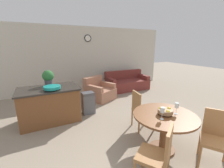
# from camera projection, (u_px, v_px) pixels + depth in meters

# --- Properties ---
(wall_back) EXTENTS (8.00, 0.09, 2.70)m
(wall_back) POSITION_uv_depth(u_px,v_px,m) (83.00, 59.00, 6.47)
(wall_back) COLOR beige
(wall_back) RESTS_ON ground_plane
(dining_table) EXTENTS (1.13, 1.13, 0.73)m
(dining_table) POSITION_uv_depth(u_px,v_px,m) (164.00, 123.00, 2.73)
(dining_table) COLOR brown
(dining_table) RESTS_ON ground_plane
(dining_chair_near_left) EXTENTS (0.58, 0.58, 0.92)m
(dining_chair_near_left) POSITION_uv_depth(u_px,v_px,m) (159.00, 154.00, 2.03)
(dining_chair_near_left) COLOR #9E6B3D
(dining_chair_near_left) RESTS_ON ground_plane
(dining_chair_near_right) EXTENTS (0.58, 0.58, 0.92)m
(dining_chair_near_right) POSITION_uv_depth(u_px,v_px,m) (216.00, 136.00, 2.43)
(dining_chair_near_right) COLOR #9E6B3D
(dining_chair_near_right) RESTS_ON ground_plane
(dining_chair_far_side) EXTENTS (0.49, 0.49, 0.92)m
(dining_chair_far_side) POSITION_uv_depth(u_px,v_px,m) (141.00, 109.00, 3.47)
(dining_chair_far_side) COLOR #9E6B3D
(dining_chair_far_side) RESTS_ON ground_plane
(fruit_bowl) EXTENTS (0.26, 0.26, 0.13)m
(fruit_bowl) POSITION_uv_depth(u_px,v_px,m) (165.00, 111.00, 2.67)
(fruit_bowl) COLOR olive
(fruit_bowl) RESTS_ON dining_table
(wine_glass_left) EXTENTS (0.07, 0.07, 0.21)m
(wine_glass_left) POSITION_uv_depth(u_px,v_px,m) (162.00, 111.00, 2.48)
(wine_glass_left) COLOR silver
(wine_glass_left) RESTS_ON dining_table
(wine_glass_right) EXTENTS (0.07, 0.07, 0.21)m
(wine_glass_right) POSITION_uv_depth(u_px,v_px,m) (177.00, 106.00, 2.67)
(wine_glass_right) COLOR silver
(wine_glass_right) RESTS_ON dining_table
(kitchen_island) EXTENTS (1.45, 0.89, 0.89)m
(kitchen_island) POSITION_uv_depth(u_px,v_px,m) (50.00, 104.00, 3.87)
(kitchen_island) COLOR brown
(kitchen_island) RESTS_ON ground_plane
(teal_bowl) EXTENTS (0.40, 0.40, 0.09)m
(teal_bowl) POSITION_uv_depth(u_px,v_px,m) (52.00, 87.00, 3.61)
(teal_bowl) COLOR teal
(teal_bowl) RESTS_ON kitchen_island
(potted_plant) EXTENTS (0.29, 0.29, 0.41)m
(potted_plant) POSITION_uv_depth(u_px,v_px,m) (48.00, 77.00, 3.92)
(potted_plant) COLOR #4C4C51
(potted_plant) RESTS_ON kitchen_island
(trash_bin) EXTENTS (0.35, 0.28, 0.63)m
(trash_bin) POSITION_uv_depth(u_px,v_px,m) (88.00, 103.00, 4.33)
(trash_bin) COLOR #56565B
(trash_bin) RESTS_ON ground_plane
(couch) EXTENTS (1.85, 0.95, 0.80)m
(couch) POSITION_uv_depth(u_px,v_px,m) (127.00, 83.00, 6.74)
(couch) COLOR maroon
(couch) RESTS_ON ground_plane
(armchair) EXTENTS (1.13, 1.19, 0.80)m
(armchair) POSITION_uv_depth(u_px,v_px,m) (99.00, 92.00, 5.51)
(armchair) COLOR #A87056
(armchair) RESTS_ON ground_plane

